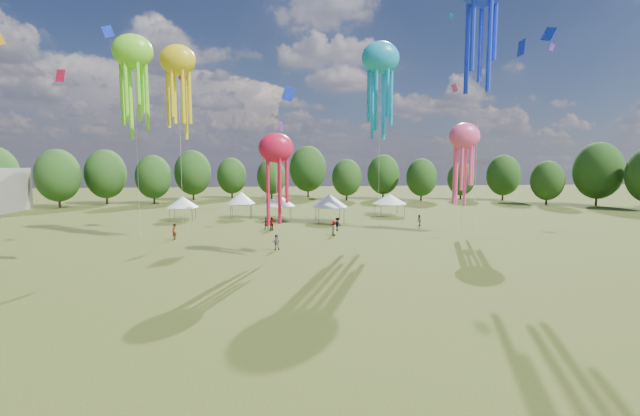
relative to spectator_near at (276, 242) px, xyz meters
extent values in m
imported|color=gray|center=(0.00, 0.00, 0.00)|extent=(0.87, 0.72, 1.62)
imported|color=gray|center=(-0.22, 14.01, 0.00)|extent=(0.78, 0.93, 1.61)
imported|color=gray|center=(20.69, 14.52, -0.01)|extent=(0.87, 0.96, 1.60)
imported|color=gray|center=(8.42, 11.77, 0.07)|extent=(1.31, 1.17, 1.76)
imported|color=gray|center=(-0.30, 12.83, 0.10)|extent=(1.12, 0.61, 1.81)
imported|color=gray|center=(-0.95, 14.32, 0.03)|extent=(1.60, 0.63, 1.68)
imported|color=gray|center=(-11.76, 7.43, 0.14)|extent=(0.47, 0.70, 1.90)
imported|color=gray|center=(7.37, 8.04, 0.11)|extent=(0.62, 0.92, 1.83)
cylinder|color=#47474C|center=(-15.63, 23.40, 0.18)|extent=(0.08, 0.08, 1.98)
cylinder|color=#47474C|center=(-15.63, 26.73, 0.18)|extent=(0.08, 0.08, 1.98)
cylinder|color=#47474C|center=(-12.31, 23.40, 0.18)|extent=(0.08, 0.08, 1.98)
cylinder|color=#47474C|center=(-12.31, 26.73, 0.18)|extent=(0.08, 0.08, 1.98)
cube|color=white|center=(-13.97, 25.07, 1.22)|extent=(3.73, 3.73, 0.10)
cone|color=white|center=(-13.97, 25.07, 2.12)|extent=(4.85, 4.85, 1.69)
cylinder|color=#47474C|center=(-6.63, 25.46, 0.33)|extent=(0.08, 0.08, 2.27)
cylinder|color=#47474C|center=(-6.63, 28.62, 0.33)|extent=(0.08, 0.08, 2.27)
cylinder|color=#47474C|center=(-3.47, 25.46, 0.33)|extent=(0.08, 0.08, 2.27)
cylinder|color=#47474C|center=(-3.47, 28.62, 0.33)|extent=(0.08, 0.08, 2.27)
cube|color=white|center=(-5.05, 27.04, 1.51)|extent=(3.56, 3.56, 0.10)
cone|color=white|center=(-5.05, 27.04, 2.54)|extent=(4.63, 4.63, 1.95)
cylinder|color=#47474C|center=(-0.70, 23.64, 0.18)|extent=(0.08, 0.08, 1.98)
cylinder|color=#47474C|center=(-0.70, 27.28, 0.18)|extent=(0.08, 0.08, 1.98)
cylinder|color=#47474C|center=(2.94, 23.64, 0.18)|extent=(0.08, 0.08, 1.98)
cylinder|color=#47474C|center=(2.94, 27.28, 0.18)|extent=(0.08, 0.08, 1.98)
cube|color=white|center=(1.12, 25.46, 1.22)|extent=(4.04, 4.04, 0.10)
cone|color=white|center=(1.12, 25.46, 2.12)|extent=(5.25, 5.25, 1.70)
cylinder|color=#47474C|center=(6.77, 18.74, 0.31)|extent=(0.08, 0.08, 2.23)
cylinder|color=#47474C|center=(6.77, 22.55, 0.31)|extent=(0.08, 0.08, 2.23)
cylinder|color=#47474C|center=(10.58, 18.74, 0.31)|extent=(0.08, 0.08, 2.23)
cylinder|color=#47474C|center=(10.58, 22.55, 0.31)|extent=(0.08, 0.08, 2.23)
cube|color=white|center=(8.67, 20.64, 1.48)|extent=(4.21, 4.21, 0.10)
cone|color=white|center=(8.67, 20.64, 2.48)|extent=(5.47, 5.47, 1.92)
cylinder|color=#47474C|center=(18.00, 25.12, 0.17)|extent=(0.08, 0.08, 1.95)
cylinder|color=#47474C|center=(18.00, 29.14, 0.17)|extent=(0.08, 0.08, 1.95)
cylinder|color=#47474C|center=(22.01, 25.12, 0.17)|extent=(0.08, 0.08, 1.95)
cylinder|color=#47474C|center=(22.01, 29.14, 0.17)|extent=(0.08, 0.08, 1.95)
cube|color=white|center=(20.00, 27.13, 1.19)|extent=(4.42, 4.42, 0.10)
cone|color=white|center=(20.00, 27.13, 2.08)|extent=(5.74, 5.74, 1.67)
ellipsoid|color=yellow|center=(-10.28, 5.19, 19.30)|extent=(3.84, 2.68, 3.26)
cylinder|color=beige|center=(-10.28, 5.19, 9.25)|extent=(0.03, 0.03, 20.11)
ellipsoid|color=#179CCA|center=(15.01, 15.62, 22.66)|extent=(5.31, 3.71, 4.51)
cylinder|color=beige|center=(15.01, 15.62, 10.93)|extent=(0.03, 0.03, 23.47)
ellipsoid|color=#FF4B86|center=(23.85, 7.66, 11.52)|extent=(3.97, 2.78, 3.37)
cylinder|color=beige|center=(23.85, 7.66, 5.35)|extent=(0.03, 0.03, 12.32)
ellipsoid|color=#7CF127|center=(-16.15, 9.62, 21.10)|extent=(4.63, 3.24, 3.93)
cylinder|color=beige|center=(-16.15, 9.62, 10.15)|extent=(0.03, 0.03, 21.91)
ellipsoid|color=red|center=(0.01, -3.20, 9.61)|extent=(3.31, 2.31, 2.81)
cylinder|color=beige|center=(0.01, -3.20, 4.40)|extent=(0.03, 0.03, 10.42)
cylinder|color=beige|center=(25.10, 6.82, 14.19)|extent=(0.03, 0.03, 30.00)
cube|color=#1A35F2|center=(2.94, 28.83, 19.60)|extent=(2.45, 0.15, 2.76)
cube|color=#179CCA|center=(34.08, 36.35, 35.63)|extent=(0.64, 0.75, 1.02)
cube|color=purple|center=(1.03, 10.44, 12.76)|extent=(0.37, 0.98, 1.30)
cube|color=#1A35F2|center=(29.72, 0.67, 22.14)|extent=(1.22, 1.14, 1.74)
cube|color=red|center=(-14.46, 32.85, 22.10)|extent=(2.12, 0.71, 2.41)
cube|color=#1A35F2|center=(37.43, 18.28, 25.41)|extent=(0.34, 1.91, 2.42)
cube|color=#FF4B86|center=(33.77, 33.13, 21.95)|extent=(0.94, 1.10, 1.61)
cube|color=purple|center=(32.60, 4.18, 21.73)|extent=(0.91, 0.16, 1.02)
cube|color=red|center=(-30.61, 24.58, 20.89)|extent=(1.54, 0.73, 1.90)
cube|color=orange|center=(-3.80, 22.02, 14.17)|extent=(0.54, 1.11, 1.26)
cube|color=#1A35F2|center=(-15.29, -0.92, 20.29)|extent=(1.16, 0.25, 1.30)
cylinder|color=#38281C|center=(-42.06, 47.46, 0.87)|extent=(0.44, 0.44, 3.36)
ellipsoid|color=#244818|center=(-42.06, 47.46, 5.71)|extent=(8.40, 8.40, 10.51)
cylinder|color=#38281C|center=(-35.57, 54.76, 0.90)|extent=(0.44, 0.44, 3.41)
ellipsoid|color=#244818|center=(-35.57, 54.76, 5.80)|extent=(8.53, 8.53, 10.66)
cylinder|color=#38281C|center=(-25.48, 54.29, 0.72)|extent=(0.44, 0.44, 3.07)
ellipsoid|color=#244818|center=(-25.48, 54.29, 5.13)|extent=(7.66, 7.66, 9.58)
cylinder|color=#38281C|center=(-18.39, 62.60, 0.91)|extent=(0.44, 0.44, 3.43)
ellipsoid|color=#244818|center=(-18.39, 62.60, 5.84)|extent=(8.58, 8.58, 10.73)
cylinder|color=#38281C|center=(-9.64, 68.23, 0.67)|extent=(0.44, 0.44, 2.95)
ellipsoid|color=#244818|center=(-9.64, 68.23, 4.90)|extent=(7.37, 7.37, 9.21)
cylinder|color=#38281C|center=(0.42, 64.33, 0.64)|extent=(0.44, 0.44, 2.89)
ellipsoid|color=#244818|center=(0.42, 64.33, 4.80)|extent=(7.23, 7.23, 9.04)
cylinder|color=#38281C|center=(10.03, 68.76, 1.11)|extent=(0.44, 0.44, 3.84)
ellipsoid|color=#244818|center=(10.03, 68.76, 6.63)|extent=(9.60, 9.60, 11.99)
cylinder|color=#38281C|center=(18.31, 57.71, 0.61)|extent=(0.44, 0.44, 2.84)
ellipsoid|color=#244818|center=(18.31, 57.71, 4.70)|extent=(7.11, 7.11, 8.89)
cylinder|color=#38281C|center=(28.05, 60.30, 0.77)|extent=(0.44, 0.44, 3.16)
ellipsoid|color=#244818|center=(28.05, 60.30, 5.32)|extent=(7.91, 7.91, 9.88)
cylinder|color=#38281C|center=(35.81, 54.56, 0.63)|extent=(0.44, 0.44, 2.88)
ellipsoid|color=#244818|center=(35.81, 54.56, 4.78)|extent=(7.21, 7.21, 9.01)
cylinder|color=#38281C|center=(46.63, 56.51, 0.51)|extent=(0.44, 0.44, 2.63)
ellipsoid|color=#244818|center=(46.63, 56.51, 4.29)|extent=(6.57, 6.57, 8.22)
cylinder|color=#38281C|center=(55.63, 53.00, 0.76)|extent=(0.44, 0.44, 3.13)
ellipsoid|color=#244818|center=(55.63, 53.00, 5.25)|extent=(7.81, 7.81, 9.77)
cylinder|color=#38281C|center=(58.76, 41.08, 0.55)|extent=(0.44, 0.44, 2.72)
ellipsoid|color=#244818|center=(58.76, 41.08, 4.46)|extent=(6.80, 6.80, 8.50)
cylinder|color=#38281C|center=(68.08, 38.19, 1.10)|extent=(0.44, 0.44, 3.81)
ellipsoid|color=#244818|center=(68.08, 38.19, 6.57)|extent=(9.52, 9.52, 11.90)
camera|label=1|loc=(-0.98, -44.38, 8.23)|focal=24.23mm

